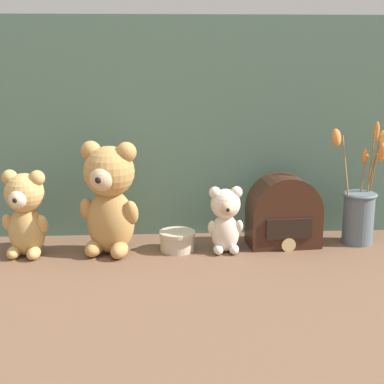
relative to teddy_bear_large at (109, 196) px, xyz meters
name	(u,v)px	position (x,y,z in m)	size (l,w,h in m)	color
ground_plane	(192,251)	(0.22, 0.00, -0.16)	(4.00, 4.00, 0.00)	brown
backdrop_wall	(189,128)	(0.22, 0.17, 0.16)	(1.54, 0.02, 0.64)	#4C6B5B
teddy_bear_large	(109,196)	(0.00, 0.00, 0.00)	(0.17, 0.16, 0.31)	tan
teddy_bear_medium	(25,212)	(-0.22, -0.01, -0.04)	(0.13, 0.12, 0.23)	tan
teddy_bear_small	(225,218)	(0.31, -0.01, -0.06)	(0.10, 0.09, 0.18)	beige
flower_vase	(359,210)	(0.70, 0.05, -0.06)	(0.16, 0.10, 0.35)	slate
vintage_radio	(284,216)	(0.48, 0.04, -0.07)	(0.20, 0.12, 0.20)	#381E14
decorative_tin_tall	(177,241)	(0.18, 0.01, -0.13)	(0.10, 0.10, 0.05)	beige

